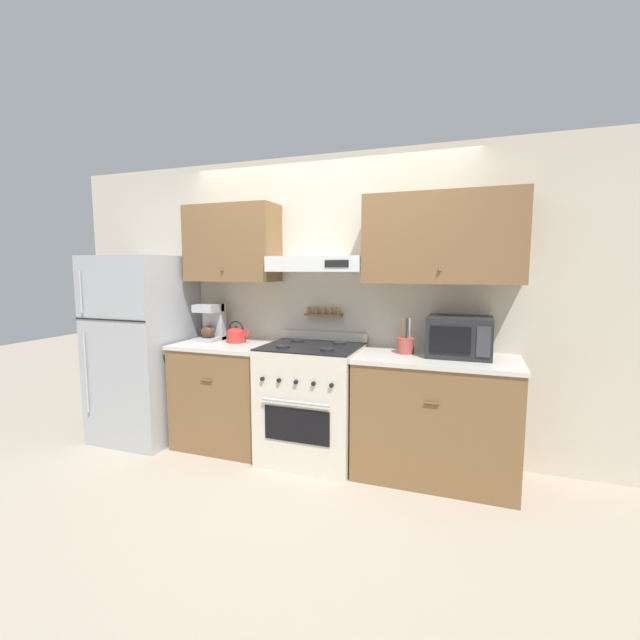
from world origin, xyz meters
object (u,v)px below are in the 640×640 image
object	(u,v)px
microwave	(459,337)
utensil_crock	(405,345)
refrigerator	(144,348)
coffee_maker	(211,322)
stove_range	(312,402)
tea_kettle	(236,334)

from	to	relation	value
microwave	utensil_crock	size ratio (longest dim) A/B	1.68
refrigerator	microwave	world-z (taller)	refrigerator
refrigerator	coffee_maker	world-z (taller)	refrigerator
stove_range	refrigerator	xyz separation A→B (m)	(-1.66, -0.06, 0.37)
tea_kettle	microwave	size ratio (longest dim) A/B	0.48
stove_range	microwave	size ratio (longest dim) A/B	2.23
stove_range	microwave	distance (m)	1.29
refrigerator	microwave	distance (m)	2.81
tea_kettle	coffee_maker	bearing A→B (deg)	173.09
tea_kettle	utensil_crock	size ratio (longest dim) A/B	0.80
microwave	stove_range	bearing A→B (deg)	-174.24
stove_range	utensil_crock	xyz separation A→B (m)	(0.74, 0.10, 0.51)
refrigerator	tea_kettle	xyz separation A→B (m)	(0.90, 0.15, 0.15)
refrigerator	microwave	xyz separation A→B (m)	(2.80, 0.17, 0.23)
tea_kettle	microwave	bearing A→B (deg)	0.54
refrigerator	tea_kettle	world-z (taller)	refrigerator
stove_range	coffee_maker	xyz separation A→B (m)	(-1.04, 0.13, 0.61)
refrigerator	tea_kettle	distance (m)	0.93
refrigerator	tea_kettle	bearing A→B (deg)	9.73
tea_kettle	microwave	distance (m)	1.90
coffee_maker	stove_range	bearing A→B (deg)	-7.19
coffee_maker	utensil_crock	distance (m)	1.79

